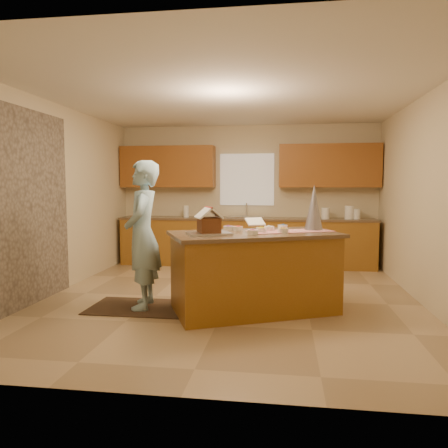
# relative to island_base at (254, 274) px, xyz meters

# --- Properties ---
(floor) EXTENTS (5.50, 5.50, 0.00)m
(floor) POSITION_rel_island_base_xyz_m (-0.37, 0.53, -0.46)
(floor) COLOR tan
(floor) RESTS_ON ground
(ceiling) EXTENTS (5.50, 5.50, 0.00)m
(ceiling) POSITION_rel_island_base_xyz_m (-0.37, 0.53, 2.24)
(ceiling) COLOR silver
(ceiling) RESTS_ON floor
(wall_back) EXTENTS (5.50, 5.50, 0.00)m
(wall_back) POSITION_rel_island_base_xyz_m (-0.37, 3.28, 0.89)
(wall_back) COLOR beige
(wall_back) RESTS_ON floor
(wall_front) EXTENTS (5.50, 5.50, 0.00)m
(wall_front) POSITION_rel_island_base_xyz_m (-0.37, -2.22, 0.89)
(wall_front) COLOR beige
(wall_front) RESTS_ON floor
(wall_left) EXTENTS (5.50, 5.50, 0.00)m
(wall_left) POSITION_rel_island_base_xyz_m (-2.87, 0.53, 0.89)
(wall_left) COLOR beige
(wall_left) RESTS_ON floor
(wall_right) EXTENTS (5.50, 5.50, 0.00)m
(wall_right) POSITION_rel_island_base_xyz_m (2.13, 0.53, 0.89)
(wall_right) COLOR beige
(wall_right) RESTS_ON floor
(stone_accent) EXTENTS (0.00, 2.50, 2.50)m
(stone_accent) POSITION_rel_island_base_xyz_m (-2.85, -0.27, 0.79)
(stone_accent) COLOR gray
(stone_accent) RESTS_ON wall_left
(window_curtain) EXTENTS (1.05, 0.03, 1.00)m
(window_curtain) POSITION_rel_island_base_xyz_m (-0.37, 3.25, 1.19)
(window_curtain) COLOR white
(window_curtain) RESTS_ON wall_back
(back_counter_base) EXTENTS (4.80, 0.60, 0.88)m
(back_counter_base) POSITION_rel_island_base_xyz_m (-0.37, 2.98, -0.02)
(back_counter_base) COLOR brown
(back_counter_base) RESTS_ON floor
(back_counter_top) EXTENTS (4.85, 0.63, 0.04)m
(back_counter_top) POSITION_rel_island_base_xyz_m (-0.37, 2.98, 0.44)
(back_counter_top) COLOR brown
(back_counter_top) RESTS_ON back_counter_base
(upper_cabinet_left) EXTENTS (1.85, 0.35, 0.80)m
(upper_cabinet_left) POSITION_rel_island_base_xyz_m (-1.92, 3.10, 1.44)
(upper_cabinet_left) COLOR brown
(upper_cabinet_left) RESTS_ON wall_back
(upper_cabinet_right) EXTENTS (1.85, 0.35, 0.80)m
(upper_cabinet_right) POSITION_rel_island_base_xyz_m (1.18, 3.10, 1.44)
(upper_cabinet_right) COLOR brown
(upper_cabinet_right) RESTS_ON wall_back
(sink) EXTENTS (0.70, 0.45, 0.12)m
(sink) POSITION_rel_island_base_xyz_m (-0.37, 2.98, 0.43)
(sink) COLOR silver
(sink) RESTS_ON back_counter_top
(faucet) EXTENTS (0.03, 0.03, 0.28)m
(faucet) POSITION_rel_island_base_xyz_m (-0.37, 3.16, 0.60)
(faucet) COLOR silver
(faucet) RESTS_ON back_counter_top
(island_base) EXTENTS (2.11, 1.64, 0.93)m
(island_base) POSITION_rel_island_base_xyz_m (0.00, 0.00, 0.00)
(island_base) COLOR brown
(island_base) RESTS_ON floor
(island_top) EXTENTS (2.22, 1.75, 0.04)m
(island_top) POSITION_rel_island_base_xyz_m (0.00, 0.00, 0.48)
(island_top) COLOR brown
(island_top) RESTS_ON island_base
(table_runner) EXTENTS (1.11, 0.78, 0.01)m
(table_runner) POSITION_rel_island_base_xyz_m (0.43, 0.19, 0.51)
(table_runner) COLOR red
(table_runner) RESTS_ON island_top
(baking_tray) EXTENTS (0.59, 0.52, 0.03)m
(baking_tray) POSITION_rel_island_base_xyz_m (-0.51, -0.28, 0.52)
(baking_tray) COLOR silver
(baking_tray) RESTS_ON island_top
(cookbook) EXTENTS (0.28, 0.26, 0.10)m
(cookbook) POSITION_rel_island_base_xyz_m (-0.02, 0.43, 0.60)
(cookbook) COLOR white
(cookbook) RESTS_ON island_top
(tinsel_tree) EXTENTS (0.31, 0.31, 0.58)m
(tinsel_tree) POSITION_rel_island_base_xyz_m (0.73, 0.38, 0.79)
(tinsel_tree) COLOR silver
(tinsel_tree) RESTS_ON island_top
(rug) EXTENTS (1.24, 0.81, 0.01)m
(rug) POSITION_rel_island_base_xyz_m (-1.43, -0.06, -0.46)
(rug) COLOR black
(rug) RESTS_ON floor
(boy) EXTENTS (0.55, 0.73, 1.83)m
(boy) POSITION_rel_island_base_xyz_m (-1.38, -0.06, 0.46)
(boy) COLOR #9CC8DD
(boy) RESTS_ON rug
(canister_a) EXTENTS (0.15, 0.15, 0.20)m
(canister_a) POSITION_rel_island_base_xyz_m (1.12, 2.98, 0.56)
(canister_a) COLOR white
(canister_a) RESTS_ON back_counter_top
(canister_b) EXTENTS (0.17, 0.17, 0.24)m
(canister_b) POSITION_rel_island_base_xyz_m (1.55, 2.98, 0.58)
(canister_b) COLOR white
(canister_b) RESTS_ON back_counter_top
(canister_c) EXTENTS (0.13, 0.13, 0.19)m
(canister_c) POSITION_rel_island_base_xyz_m (1.68, 2.98, 0.55)
(canister_c) COLOR white
(canister_c) RESTS_ON back_counter_top
(paper_towel) EXTENTS (0.10, 0.10, 0.22)m
(paper_towel) POSITION_rel_island_base_xyz_m (-1.53, 2.98, 0.57)
(paper_towel) COLOR white
(paper_towel) RESTS_ON back_counter_top
(gingerbread_house) EXTENTS (0.38, 0.39, 0.30)m
(gingerbread_house) POSITION_rel_island_base_xyz_m (-0.51, -0.28, 0.64)
(gingerbread_house) COLOR brown
(gingerbread_house) RESTS_ON baking_tray
(candy_bowls) EXTENTS (0.81, 0.81, 0.06)m
(candy_bowls) POSITION_rel_island_base_xyz_m (0.05, 0.11, 0.53)
(candy_bowls) COLOR purple
(candy_bowls) RESTS_ON island_top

